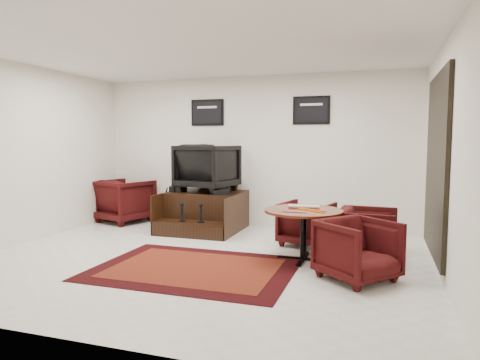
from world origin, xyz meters
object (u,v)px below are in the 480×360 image
at_px(meeting_table, 304,216).
at_px(shine_podium, 205,212).
at_px(shine_chair, 208,165).
at_px(table_chair_window, 368,231).
at_px(armchair_side, 124,198).
at_px(table_chair_corner, 358,247).
at_px(table_chair_back, 307,221).

bearing_deg(meeting_table, shine_podium, 144.95).
relative_size(shine_chair, table_chair_window, 1.25).
distance_m(shine_podium, table_chair_window, 3.07).
bearing_deg(armchair_side, table_chair_window, -177.02).
distance_m(shine_podium, meeting_table, 2.51).
relative_size(shine_chair, armchair_side, 1.02).
distance_m(shine_chair, table_chair_corner, 3.64).
distance_m(armchair_side, meeting_table, 4.16).
bearing_deg(table_chair_corner, meeting_table, 89.40).
relative_size(armchair_side, table_chair_back, 1.26).
bearing_deg(shine_podium, shine_chair, 90.00).
bearing_deg(table_chair_back, meeting_table, 110.09).
bearing_deg(shine_podium, table_chair_window, -20.83).
height_order(shine_chair, armchair_side, shine_chair).
bearing_deg(table_chair_corner, armchair_side, 104.36).
xyz_separation_m(shine_chair, table_chair_back, (1.95, -0.73, -0.79)).
height_order(shine_chair, meeting_table, shine_chair).
distance_m(meeting_table, table_chair_corner, 1.01).
relative_size(shine_podium, shine_chair, 1.43).
bearing_deg(table_chair_corner, table_chair_window, 35.59).
distance_m(meeting_table, table_chair_window, 0.92).
bearing_deg(table_chair_window, armchair_side, 78.11).
bearing_deg(shine_chair, armchair_side, 9.68).
distance_m(table_chair_back, table_chair_corner, 1.71).
xyz_separation_m(armchair_side, table_chair_window, (4.66, -1.27, -0.09)).
height_order(shine_podium, armchair_side, armchair_side).
relative_size(shine_podium, table_chair_window, 1.78).
relative_size(table_chair_window, table_chair_corner, 0.99).
relative_size(meeting_table, table_chair_back, 1.41).
relative_size(armchair_side, table_chair_corner, 1.21).
bearing_deg(table_chair_window, meeting_table, 115.67).
height_order(table_chair_back, table_chair_window, table_chair_window).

